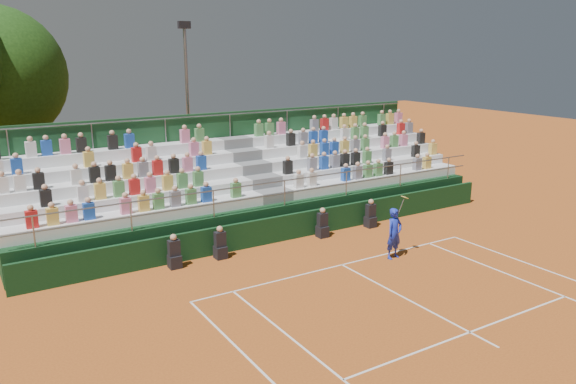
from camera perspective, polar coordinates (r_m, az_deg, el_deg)
ground at (r=19.32m, az=5.51°, el=-7.39°), size 90.00×90.00×0.00m
courtside_wall at (r=21.62m, az=0.42°, el=-3.51°), size 20.00×0.15×1.00m
line_officials at (r=20.83m, az=-0.99°, el=-4.28°), size 8.85×0.40×1.19m
grandstand at (r=24.15m, az=-3.66°, el=-0.15°), size 20.00×5.20×4.40m
tennis_player at (r=19.89m, az=10.75°, el=-4.15°), size 0.88×0.51×2.22m
floodlight_mast at (r=28.90m, az=-10.20°, el=9.70°), size 0.60×0.25×8.42m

